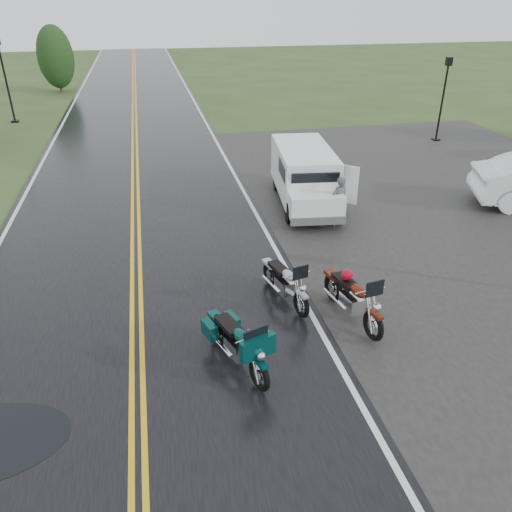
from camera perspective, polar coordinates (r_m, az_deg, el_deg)
The scene contains 11 objects.
ground at distance 10.18m, azimuth -13.41°, elevation -11.81°, with size 120.00×120.00×0.00m, color #2D471E.
road at distance 19.00m, azimuth -13.63°, elevation 7.67°, with size 8.00×100.00×0.04m, color black.
parking_pad at distance 17.72m, azimuth 24.66°, elevation 4.31°, with size 14.00×24.00×0.03m, color black.
motorcycle_red at distance 10.34m, azimuth 13.40°, elevation -6.56°, with size 0.80×2.20×1.30m, color #531809, non-canonical shape.
motorcycle_teal at distance 8.93m, azimuth 0.39°, elevation -12.18°, with size 0.77×2.12×1.25m, color #043432, non-canonical shape.
motorcycle_silver at distance 10.81m, azimuth 5.24°, elevation -4.50°, with size 0.74×2.02×1.20m, color #A2A3AA, non-canonical shape.
van_white at distance 15.22m, azimuth 3.98°, elevation 6.99°, with size 1.79×4.78×1.88m, color white, non-canonical shape.
person_at_van at distance 15.25m, azimuth 9.45°, elevation 6.07°, with size 0.57×0.37×1.56m, color #4D4E52.
lamp_post_far_left at distance 30.95m, azimuth -26.67°, elevation 17.50°, with size 0.38×0.38×4.39m, color black, non-canonical shape.
lamp_post_far_right at distance 25.74m, azimuth 20.54°, elevation 16.36°, with size 0.33×0.33×3.82m, color black, non-canonical shape.
tree_left_far at distance 39.67m, azimuth -21.82°, elevation 19.72°, with size 2.45×2.45×3.78m, color #1E3D19, non-canonical shape.
Camera 1 is at (0.65, -7.89, 6.40)m, focal length 35.00 mm.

